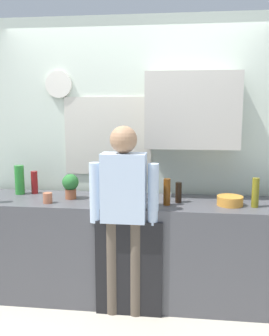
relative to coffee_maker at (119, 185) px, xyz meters
The scene contains 15 objects.
ground_plane 1.10m from the coffee_maker, 71.55° to the right, with size 8.00×8.00×0.00m, color beige.
kitchen_counter 0.61m from the coffee_maker, 27.44° to the left, with size 2.97×0.64×0.91m, color #4C4C51.
dishwasher_panel 0.72m from the coffee_maker, 66.05° to the right, with size 0.56×0.02×0.82m, color black.
back_wall_assembly 0.56m from the coffee_maker, 71.25° to the left, with size 4.57×0.42×2.60m.
coffee_maker is the anchor object (origin of this frame).
bottle_olive_oil 1.17m from the coffee_maker, ahead, with size 0.06×0.06×0.25m, color olive.
bottle_dark_sauce 0.53m from the coffee_maker, ahead, with size 0.06×0.06×0.18m, color black.
bottle_red_vinegar 0.89m from the coffee_maker, 166.17° to the left, with size 0.06×0.06×0.22m, color maroon.
bottle_clear_soda 1.01m from the coffee_maker, behind, with size 0.09×0.09×0.28m, color #2D8C33.
bottle_amber_beer 0.44m from the coffee_maker, ahead, with size 0.06×0.06×0.23m, color brown.
cup_terracotta_mug 0.63m from the coffee_maker, 168.11° to the right, with size 0.08×0.08×0.09m, color #B26647.
mixing_bowl 0.97m from the coffee_maker, ahead, with size 0.22×0.22×0.08m, color orange.
potted_plant 0.46m from the coffee_maker, behind, with size 0.15×0.15×0.23m.
dish_soap 0.18m from the coffee_maker, 157.06° to the left, with size 0.06×0.06×0.18m.
person_at_sink 0.29m from the coffee_maker, 71.55° to the right, with size 0.57×0.22×1.60m.
Camera 1 is at (0.44, -2.91, 1.74)m, focal length 39.57 mm.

